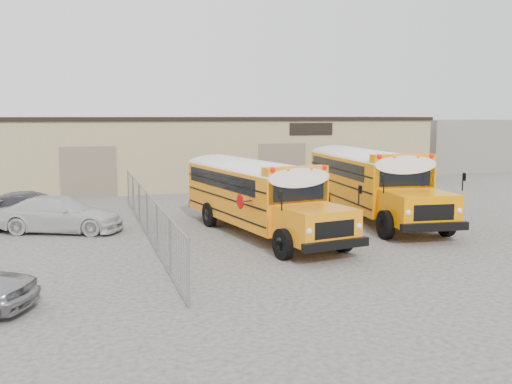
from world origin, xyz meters
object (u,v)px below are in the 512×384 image
object	(u,v)px
school_bus_left	(200,176)
tarp_bundle	(325,221)
school_bus_right	(324,166)
car_white	(61,214)
car_dark	(32,211)

from	to	relation	value
school_bus_left	tarp_bundle	bearing A→B (deg)	-69.05
school_bus_right	car_white	distance (m)	15.62
tarp_bundle	car_white	bearing A→B (deg)	154.12
school_bus_left	tarp_bundle	distance (m)	8.90
school_bus_right	tarp_bundle	world-z (taller)	school_bus_right
school_bus_left	school_bus_right	world-z (taller)	school_bus_right
tarp_bundle	school_bus_right	bearing A→B (deg)	66.43
tarp_bundle	car_white	world-z (taller)	tarp_bundle
tarp_bundle	car_dark	bearing A→B (deg)	152.10
school_bus_left	car_dark	bearing A→B (deg)	-162.39
school_bus_left	car_white	bearing A→B (deg)	-151.79
school_bus_right	car_dark	distance (m)	16.38
school_bus_left	tarp_bundle	xyz separation A→B (m)	(3.16, -8.26, -0.97)
car_white	tarp_bundle	bearing A→B (deg)	-94.04
school_bus_right	car_white	bearing A→B (deg)	-157.59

